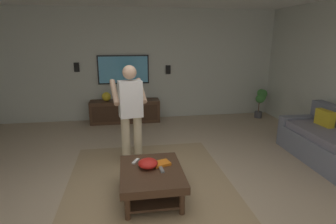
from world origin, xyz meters
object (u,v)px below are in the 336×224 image
Objects in this scene: potted_plant_short at (261,98)px; bowl at (148,163)px; tv at (123,70)px; couch at (333,145)px; media_console at (125,111)px; remote_black at (147,165)px; vase_round at (106,97)px; person_standing at (131,110)px; wall_speaker_right at (77,67)px; book at (161,163)px; remote_white at (136,161)px; remote_grey at (162,170)px; coffee_table at (151,177)px; wall_speaker_left at (168,70)px.

potted_plant_short is 2.90× the size of bowl.
couch is at bearing 47.54° from tv.
bowl is (-3.38, -0.28, 0.18)m from media_console.
vase_round is (3.32, 0.72, 0.25)m from remote_black.
person_standing is 2.93m from wall_speaker_right.
tv is at bearing -41.35° from couch.
couch is 4.73m from tv.
book is (-0.95, -0.37, -0.51)m from person_standing.
wall_speaker_right is (0.25, 0.68, 0.70)m from vase_round.
remote_white is 1.00× the size of remote_black.
person_standing reaches higher than tv.
wall_speaker_right is (3.74, 1.56, 0.94)m from remote_grey.
book is at bearing -168.76° from person_standing.
potted_plant_short is at bearing 132.20° from remote_grey.
bowl is (-3.62, -0.28, -0.82)m from tv.
remote_white is 0.68× the size of vase_round.
remote_grey is at bearing -132.96° from remote_black.
wall_speaker_right is (3.63, 1.40, 0.90)m from bowl.
book is at bearing 136.15° from potted_plant_short.
wall_speaker_right is at bearing 21.07° from bowl.
media_console reaches higher than bowl.
media_console is at bearing 4.80° from bowl.
person_standing is at bearing 2.18° from tv.
vase_round is at bearing -90.12° from media_console.
coffee_table is at bearing 5.28° from media_console.
media_console is at bearing -0.00° from tv.
remote_black is (-0.13, -0.15, 0.00)m from remote_white.
vase_round is (0.14, 3.96, 0.15)m from potted_plant_short.
remote_grey is at bearing -172.64° from person_standing.
tv is 8.38× the size of remote_black.
wall_speaker_left is at bearing -118.39° from book.
tv is at bearing 90.67° from wall_speaker_left.
couch is 4.00m from wall_speaker_left.
remote_grey is (-0.17, -0.17, 0.00)m from remote_black.
book reaches higher than coffee_table.
coffee_table is at bearing 64.67° from remote_white.
potted_plant_short is 3.41× the size of book.
remote_grey is 0.68× the size of vase_round.
wall_speaker_left is at bearing -52.75° from couch.
person_standing is at bearing -155.22° from wall_speaker_right.
wall_speaker_right reaches higher than potted_plant_short.
bowl is 1.18× the size of book.
wall_speaker_right reaches higher than remote_white.
person_standing is at bearing -7.65° from couch.
coffee_table is 4.11m from wall_speaker_right.
person_standing is at bearing 123.12° from potted_plant_short.
vase_round is (2.89, 3.86, 0.34)m from couch.
tv is (0.24, -0.00, 1.01)m from media_console.
coffee_table is (-0.56, 3.10, -0.02)m from couch.
wall_speaker_left is (3.14, 2.29, 0.94)m from couch.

